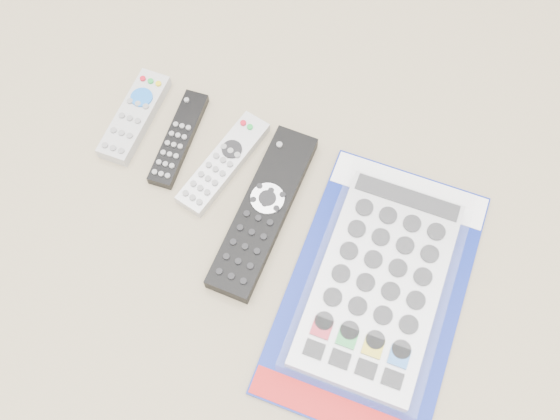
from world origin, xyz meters
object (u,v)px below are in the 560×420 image
at_px(remote_large_black, 263,211).
at_px(jumbo_remote_packaged, 379,283).
at_px(remote_silver_dvd, 223,163).
at_px(remote_small_grey, 135,116).
at_px(remote_slim_black, 179,139).

relative_size(remote_large_black, jumbo_remote_packaged, 0.67).
bearing_deg(jumbo_remote_packaged, remote_silver_dvd, 159.79).
xyz_separation_m(remote_large_black, jumbo_remote_packaged, (0.18, -0.03, 0.01)).
height_order(remote_small_grey, jumbo_remote_packaged, jumbo_remote_packaged).
bearing_deg(remote_large_black, remote_silver_dvd, 149.62).
bearing_deg(remote_small_grey, remote_large_black, -17.96).
bearing_deg(remote_silver_dvd, jumbo_remote_packaged, -6.76).
distance_m(remote_small_grey, jumbo_remote_packaged, 0.44).
xyz_separation_m(remote_small_grey, remote_slim_black, (0.08, -0.00, -0.00)).
distance_m(remote_silver_dvd, remote_large_black, 0.10).
bearing_deg(remote_large_black, remote_small_grey, 163.64).
distance_m(remote_slim_black, jumbo_remote_packaged, 0.36).
bearing_deg(jumbo_remote_packaged, remote_large_black, 165.96).
bearing_deg(remote_slim_black, remote_small_grey, 168.48).
relative_size(remote_small_grey, remote_silver_dvd, 0.90).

